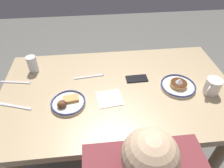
{
  "coord_description": "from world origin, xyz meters",
  "views": [
    {
      "loc": [
        0.14,
        0.94,
        1.62
      ],
      "look_at": [
        0.04,
        -0.01,
        0.77
      ],
      "focal_mm": 32.34,
      "sensor_mm": 36.0,
      "label": 1
    }
  ],
  "objects_px": {
    "plate_center_pancakes": "(67,103)",
    "drinking_glass": "(33,65)",
    "plate_near_main": "(178,85)",
    "coffee_mug": "(212,86)",
    "fork_near": "(89,77)",
    "paper_napkin": "(109,98)",
    "butter_knife": "(14,106)",
    "cell_phone": "(137,79)",
    "fork_far": "(16,82)"
  },
  "relations": [
    {
      "from": "plate_center_pancakes",
      "to": "drinking_glass",
      "type": "xyz_separation_m",
      "value": [
        0.25,
        -0.36,
        0.04
      ]
    },
    {
      "from": "plate_near_main",
      "to": "coffee_mug",
      "type": "distance_m",
      "value": 0.2
    },
    {
      "from": "plate_near_main",
      "to": "fork_near",
      "type": "xyz_separation_m",
      "value": [
        0.57,
        -0.17,
        -0.01
      ]
    },
    {
      "from": "plate_near_main",
      "to": "coffee_mug",
      "type": "height_order",
      "value": "coffee_mug"
    },
    {
      "from": "drinking_glass",
      "to": "paper_napkin",
      "type": "distance_m",
      "value": 0.6
    },
    {
      "from": "drinking_glass",
      "to": "coffee_mug",
      "type": "bearing_deg",
      "value": 163.04
    },
    {
      "from": "plate_near_main",
      "to": "butter_knife",
      "type": "height_order",
      "value": "plate_near_main"
    },
    {
      "from": "coffee_mug",
      "to": "cell_phone",
      "type": "distance_m",
      "value": 0.47
    },
    {
      "from": "coffee_mug",
      "to": "butter_knife",
      "type": "relative_size",
      "value": 0.52
    },
    {
      "from": "paper_napkin",
      "to": "drinking_glass",
      "type": "bearing_deg",
      "value": -33.44
    },
    {
      "from": "coffee_mug",
      "to": "butter_knife",
      "type": "bearing_deg",
      "value": -0.52
    },
    {
      "from": "plate_near_main",
      "to": "paper_napkin",
      "type": "distance_m",
      "value": 0.45
    },
    {
      "from": "drinking_glass",
      "to": "cell_phone",
      "type": "bearing_deg",
      "value": 166.69
    },
    {
      "from": "plate_near_main",
      "to": "fork_far",
      "type": "height_order",
      "value": "plate_near_main"
    },
    {
      "from": "paper_napkin",
      "to": "coffee_mug",
      "type": "bearing_deg",
      "value": 178.71
    },
    {
      "from": "coffee_mug",
      "to": "butter_knife",
      "type": "distance_m",
      "value": 1.19
    },
    {
      "from": "paper_napkin",
      "to": "fork_near",
      "type": "bearing_deg",
      "value": -62.35
    },
    {
      "from": "coffee_mug",
      "to": "plate_center_pancakes",
      "type": "bearing_deg",
      "value": 0.66
    },
    {
      "from": "fork_near",
      "to": "plate_near_main",
      "type": "bearing_deg",
      "value": 163.57
    },
    {
      "from": "paper_napkin",
      "to": "fork_far",
      "type": "xyz_separation_m",
      "value": [
        0.6,
        -0.22,
        0.0
      ]
    },
    {
      "from": "cell_phone",
      "to": "butter_knife",
      "type": "xyz_separation_m",
      "value": [
        0.76,
        0.17,
        -0.0
      ]
    },
    {
      "from": "cell_phone",
      "to": "fork_near",
      "type": "relative_size",
      "value": 0.71
    },
    {
      "from": "drinking_glass",
      "to": "butter_knife",
      "type": "bearing_deg",
      "value": 79.92
    },
    {
      "from": "coffee_mug",
      "to": "butter_knife",
      "type": "height_order",
      "value": "coffee_mug"
    },
    {
      "from": "fork_far",
      "to": "plate_near_main",
      "type": "bearing_deg",
      "value": 171.39
    },
    {
      "from": "paper_napkin",
      "to": "cell_phone",
      "type": "bearing_deg",
      "value": -140.67
    },
    {
      "from": "paper_napkin",
      "to": "butter_knife",
      "type": "bearing_deg",
      "value": 0.34
    },
    {
      "from": "coffee_mug",
      "to": "drinking_glass",
      "type": "relative_size",
      "value": 0.96
    },
    {
      "from": "drinking_glass",
      "to": "butter_knife",
      "type": "xyz_separation_m",
      "value": [
        0.06,
        0.33,
        -0.05
      ]
    },
    {
      "from": "plate_near_main",
      "to": "plate_center_pancakes",
      "type": "height_order",
      "value": "plate_near_main"
    },
    {
      "from": "plate_near_main",
      "to": "coffee_mug",
      "type": "xyz_separation_m",
      "value": [
        -0.18,
        0.07,
        0.04
      ]
    },
    {
      "from": "drinking_glass",
      "to": "fork_near",
      "type": "xyz_separation_m",
      "value": [
        -0.39,
        0.11,
        -0.05
      ]
    },
    {
      "from": "plate_center_pancakes",
      "to": "coffee_mug",
      "type": "relative_size",
      "value": 1.8
    },
    {
      "from": "cell_phone",
      "to": "fork_near",
      "type": "bearing_deg",
      "value": -11.67
    },
    {
      "from": "cell_phone",
      "to": "paper_napkin",
      "type": "bearing_deg",
      "value": 37.92
    },
    {
      "from": "plate_center_pancakes",
      "to": "butter_knife",
      "type": "xyz_separation_m",
      "value": [
        0.31,
        -0.02,
        -0.01
      ]
    },
    {
      "from": "plate_center_pancakes",
      "to": "paper_napkin",
      "type": "relative_size",
      "value": 1.36
    },
    {
      "from": "plate_center_pancakes",
      "to": "cell_phone",
      "type": "distance_m",
      "value": 0.49
    },
    {
      "from": "fork_near",
      "to": "fork_far",
      "type": "height_order",
      "value": "same"
    },
    {
      "from": "fork_far",
      "to": "butter_knife",
      "type": "xyz_separation_m",
      "value": [
        -0.04,
        0.22,
        -0.0
      ]
    },
    {
      "from": "plate_near_main",
      "to": "coffee_mug",
      "type": "bearing_deg",
      "value": 158.98
    },
    {
      "from": "coffee_mug",
      "to": "fork_far",
      "type": "distance_m",
      "value": 1.26
    },
    {
      "from": "paper_napkin",
      "to": "fork_far",
      "type": "distance_m",
      "value": 0.64
    },
    {
      "from": "plate_near_main",
      "to": "fork_far",
      "type": "bearing_deg",
      "value": -8.61
    },
    {
      "from": "drinking_glass",
      "to": "paper_napkin",
      "type": "xyz_separation_m",
      "value": [
        -0.5,
        0.33,
        -0.05
      ]
    },
    {
      "from": "coffee_mug",
      "to": "fork_far",
      "type": "relative_size",
      "value": 0.57
    },
    {
      "from": "plate_center_pancakes",
      "to": "coffee_mug",
      "type": "xyz_separation_m",
      "value": [
        -0.88,
        -0.01,
        0.04
      ]
    },
    {
      "from": "coffee_mug",
      "to": "paper_napkin",
      "type": "height_order",
      "value": "coffee_mug"
    },
    {
      "from": "plate_center_pancakes",
      "to": "fork_far",
      "type": "height_order",
      "value": "plate_center_pancakes"
    },
    {
      "from": "coffee_mug",
      "to": "fork_far",
      "type": "bearing_deg",
      "value": -10.52
    }
  ]
}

